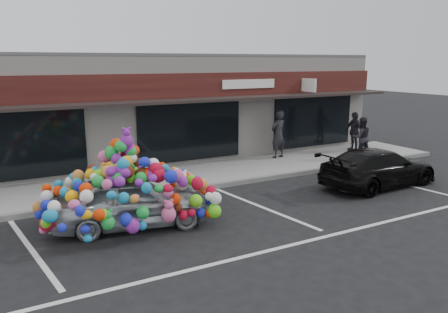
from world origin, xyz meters
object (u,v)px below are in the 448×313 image
toy_car (131,195)px  pedestrian_c (354,131)px  pedestrian_a (278,134)px  pedestrian_b (361,138)px  black_sedan (379,167)px

toy_car → pedestrian_c: size_ratio=2.55×
pedestrian_a → toy_car: bearing=18.0°
pedestrian_c → pedestrian_b: bearing=-28.4°
black_sedan → pedestrian_b: size_ratio=2.58×
pedestrian_a → pedestrian_b: size_ratio=1.16×
toy_car → pedestrian_a: (7.43, 4.17, 0.31)m
pedestrian_b → pedestrian_c: 1.45m
toy_car → pedestrian_b: toy_car is taller
pedestrian_b → pedestrian_a: bearing=-11.8°
toy_car → pedestrian_c: bearing=-60.9°
black_sedan → pedestrian_c: size_ratio=2.51×
black_sedan → pedestrian_b: pedestrian_b is taller
toy_car → black_sedan: 8.20m
toy_car → pedestrian_c: (11.19, 3.74, 0.20)m
toy_car → pedestrian_a: size_ratio=2.25×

